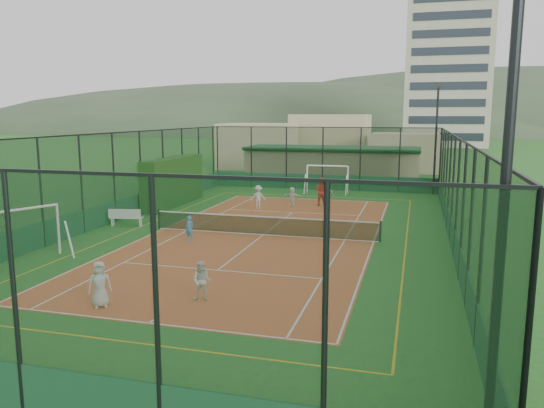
{
  "coord_description": "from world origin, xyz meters",
  "views": [
    {
      "loc": [
        7.32,
        -25.03,
        6.01
      ],
      "look_at": [
        -0.19,
        2.32,
        1.2
      ],
      "focal_mm": 35.0,
      "sensor_mm": 36.0,
      "label": 1
    }
  ],
  "objects_px": {
    "floodlight_ne": "(436,140)",
    "apartment_tower": "(447,66)",
    "child_near_right": "(202,281)",
    "child_near_mid": "(189,228)",
    "child_far_right": "(329,195)",
    "white_bench": "(126,217)",
    "clubhouse": "(332,165)",
    "floodlight_se": "(501,241)",
    "coach": "(321,191)",
    "futsal_goal_near": "(21,236)",
    "child_near_left": "(100,284)",
    "futsal_goal_far": "(327,179)",
    "child_far_left": "(258,197)",
    "child_far_back": "(292,197)"
  },
  "relations": [
    {
      "from": "white_bench",
      "to": "coach",
      "type": "height_order",
      "value": "coach"
    },
    {
      "from": "futsal_goal_near",
      "to": "futsal_goal_far",
      "type": "relative_size",
      "value": 1.03
    },
    {
      "from": "futsal_goal_near",
      "to": "white_bench",
      "type": "bearing_deg",
      "value": 20.84
    },
    {
      "from": "child_near_right",
      "to": "child_far_left",
      "type": "bearing_deg",
      "value": 94.2
    },
    {
      "from": "white_bench",
      "to": "coach",
      "type": "xyz_separation_m",
      "value": [
        9.07,
        9.18,
        0.47
      ]
    },
    {
      "from": "child_far_back",
      "to": "coach",
      "type": "distance_m",
      "value": 1.96
    },
    {
      "from": "child_near_left",
      "to": "child_near_mid",
      "type": "bearing_deg",
      "value": 58.42
    },
    {
      "from": "futsal_goal_near",
      "to": "child_far_right",
      "type": "relative_size",
      "value": 2.33
    },
    {
      "from": "floodlight_ne",
      "to": "apartment_tower",
      "type": "bearing_deg",
      "value": 87.02
    },
    {
      "from": "white_bench",
      "to": "child_far_left",
      "type": "relative_size",
      "value": 1.18
    },
    {
      "from": "white_bench",
      "to": "floodlight_se",
      "type": "bearing_deg",
      "value": -58.17
    },
    {
      "from": "futsal_goal_far",
      "to": "child_near_mid",
      "type": "bearing_deg",
      "value": -101.93
    },
    {
      "from": "clubhouse",
      "to": "apartment_tower",
      "type": "relative_size",
      "value": 0.51
    },
    {
      "from": "child_near_mid",
      "to": "coach",
      "type": "xyz_separation_m",
      "value": [
        4.3,
        11.54,
        0.33
      ]
    },
    {
      "from": "white_bench",
      "to": "clubhouse",
      "type": "bearing_deg",
      "value": 57.76
    },
    {
      "from": "child_near_right",
      "to": "child_far_back",
      "type": "bearing_deg",
      "value": 87.52
    },
    {
      "from": "futsal_goal_far",
      "to": "coach",
      "type": "bearing_deg",
      "value": -84.29
    },
    {
      "from": "child_near_mid",
      "to": "child_far_right",
      "type": "bearing_deg",
      "value": 79.51
    },
    {
      "from": "clubhouse",
      "to": "child_far_back",
      "type": "relative_size",
      "value": 11.94
    },
    {
      "from": "apartment_tower",
      "to": "coach",
      "type": "xyz_separation_m",
      "value": [
        -10.73,
        -72.7,
        -14.03
      ]
    },
    {
      "from": "child_far_left",
      "to": "child_far_back",
      "type": "bearing_deg",
      "value": -160.27
    },
    {
      "from": "clubhouse",
      "to": "child_far_left",
      "type": "bearing_deg",
      "value": -99.4
    },
    {
      "from": "floodlight_ne",
      "to": "futsal_goal_far",
      "type": "height_order",
      "value": "floodlight_ne"
    },
    {
      "from": "child_near_left",
      "to": "child_near_mid",
      "type": "xyz_separation_m",
      "value": [
        -0.89,
        8.81,
        -0.11
      ]
    },
    {
      "from": "floodlight_se",
      "to": "child_far_left",
      "type": "relative_size",
      "value": 5.5
    },
    {
      "from": "floodlight_ne",
      "to": "floodlight_se",
      "type": "bearing_deg",
      "value": -90.0
    },
    {
      "from": "white_bench",
      "to": "coach",
      "type": "relative_size",
      "value": 0.92
    },
    {
      "from": "futsal_goal_far",
      "to": "child_far_left",
      "type": "xyz_separation_m",
      "value": [
        -3.15,
        -7.98,
        -0.29
      ]
    },
    {
      "from": "floodlight_ne",
      "to": "child_near_right",
      "type": "distance_m",
      "value": 27.65
    },
    {
      "from": "futsal_goal_near",
      "to": "child_near_right",
      "type": "distance_m",
      "value": 9.31
    },
    {
      "from": "apartment_tower",
      "to": "futsal_goal_near",
      "type": "distance_m",
      "value": 92.63
    },
    {
      "from": "apartment_tower",
      "to": "child_far_right",
      "type": "height_order",
      "value": "apartment_tower"
    },
    {
      "from": "child_near_right",
      "to": "child_far_back",
      "type": "distance_m",
      "value": 18.37
    },
    {
      "from": "floodlight_se",
      "to": "futsal_goal_near",
      "type": "bearing_deg",
      "value": 151.14
    },
    {
      "from": "white_bench",
      "to": "child_near_mid",
      "type": "relative_size",
      "value": 1.42
    },
    {
      "from": "futsal_goal_near",
      "to": "child_far_left",
      "type": "distance_m",
      "value": 15.64
    },
    {
      "from": "apartment_tower",
      "to": "white_bench",
      "type": "height_order",
      "value": "apartment_tower"
    },
    {
      "from": "floodlight_se",
      "to": "futsal_goal_near",
      "type": "relative_size",
      "value": 2.44
    },
    {
      "from": "child_far_left",
      "to": "white_bench",
      "type": "bearing_deg",
      "value": 35.77
    },
    {
      "from": "white_bench",
      "to": "child_far_right",
      "type": "bearing_deg",
      "value": 31.14
    },
    {
      "from": "apartment_tower",
      "to": "child_near_left",
      "type": "xyz_separation_m",
      "value": [
        -14.13,
        -93.06,
        -14.26
      ]
    },
    {
      "from": "floodlight_ne",
      "to": "child_near_right",
      "type": "bearing_deg",
      "value": -106.64
    },
    {
      "from": "child_near_mid",
      "to": "white_bench",
      "type": "bearing_deg",
      "value": 165.74
    },
    {
      "from": "floodlight_ne",
      "to": "coach",
      "type": "height_order",
      "value": "floodlight_ne"
    },
    {
      "from": "clubhouse",
      "to": "futsal_goal_near",
      "type": "distance_m",
      "value": 30.46
    },
    {
      "from": "apartment_tower",
      "to": "child_near_right",
      "type": "height_order",
      "value": "apartment_tower"
    },
    {
      "from": "floodlight_se",
      "to": "child_far_left",
      "type": "xyz_separation_m",
      "value": [
        -11.05,
        23.8,
        -3.36
      ]
    },
    {
      "from": "futsal_goal_near",
      "to": "child_near_left",
      "type": "height_order",
      "value": "futsal_goal_near"
    },
    {
      "from": "child_near_mid",
      "to": "child_far_left",
      "type": "xyz_separation_m",
      "value": [
        0.58,
        9.45,
        0.13
      ]
    },
    {
      "from": "child_near_left",
      "to": "floodlight_ne",
      "type": "bearing_deg",
      "value": 31.45
    }
  ]
}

